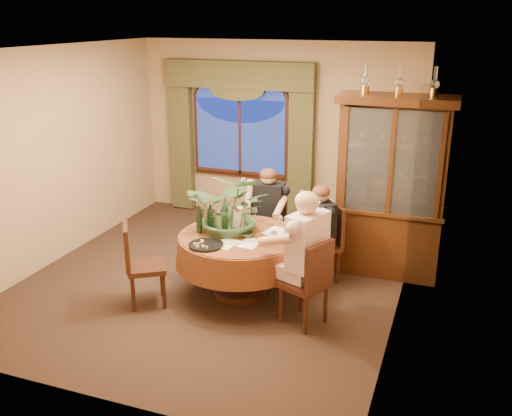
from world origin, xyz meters
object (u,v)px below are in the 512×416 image
(wine_bottle_3, at_px, (207,214))
(olive_bowl, at_px, (247,235))
(chair_front_left, at_px, (146,265))
(person_scarf, at_px, (321,234))
(oil_lamp_center, at_px, (400,80))
(person_back, at_px, (268,215))
(wine_bottle_2, at_px, (225,212))
(person_pink, at_px, (307,258))
(china_cabinet, at_px, (391,188))
(chair_back, at_px, (267,228))
(oil_lamp_right, at_px, (435,82))
(wine_bottle_4, at_px, (210,219))
(stoneware_vase, at_px, (238,218))
(wine_bottle_1, at_px, (218,218))
(chair_back_right, at_px, (320,244))
(oil_lamp_left, at_px, (366,79))
(centerpiece_plant, at_px, (232,179))
(dining_table, at_px, (240,264))
(wine_bottle_0, at_px, (199,219))
(wine_bottle_5, at_px, (225,222))
(chair_right, at_px, (304,282))

(wine_bottle_3, bearing_deg, olive_bowl, -14.20)
(chair_front_left, xyz_separation_m, person_scarf, (1.71, 1.24, 0.14))
(oil_lamp_center, height_order, person_back, oil_lamp_center)
(wine_bottle_2, bearing_deg, person_pink, -26.02)
(person_back, xyz_separation_m, wine_bottle_2, (-0.29, -0.78, 0.27))
(oil_lamp_center, xyz_separation_m, wine_bottle_2, (-1.82, -0.95, -1.52))
(china_cabinet, bearing_deg, chair_back, -172.13)
(oil_lamp_right, distance_m, person_back, 2.63)
(chair_front_left, xyz_separation_m, wine_bottle_4, (0.55, 0.55, 0.44))
(oil_lamp_center, xyz_separation_m, wine_bottle_3, (-1.99, -1.08, -1.52))
(china_cabinet, height_order, olive_bowl, china_cabinet)
(stoneware_vase, relative_size, wine_bottle_1, 0.82)
(china_cabinet, distance_m, chair_back_right, 1.12)
(china_cabinet, relative_size, stoneware_vase, 8.40)
(oil_lamp_left, height_order, centerpiece_plant, oil_lamp_left)
(dining_table, relative_size, oil_lamp_center, 4.43)
(chair_front_left, height_order, wine_bottle_4, wine_bottle_4)
(chair_back_right, bearing_deg, wine_bottle_4, 81.16)
(chair_back, bearing_deg, wine_bottle_2, 69.02)
(olive_bowl, height_order, wine_bottle_0, wine_bottle_0)
(oil_lamp_center, height_order, wine_bottle_0, oil_lamp_center)
(oil_lamp_left, xyz_separation_m, wine_bottle_1, (-1.42, -1.18, -1.52))
(wine_bottle_3, bearing_deg, person_pink, -18.38)
(chair_back_right, bearing_deg, stoneware_vase, 79.57)
(chair_back_right, relative_size, person_back, 0.74)
(oil_lamp_right, bearing_deg, wine_bottle_2, -156.67)
(chair_front_left, bearing_deg, wine_bottle_4, 102.17)
(dining_table, relative_size, oil_lamp_left, 4.43)
(wine_bottle_2, height_order, wine_bottle_4, same)
(olive_bowl, bearing_deg, wine_bottle_1, 173.26)
(person_back, xyz_separation_m, wine_bottle_4, (-0.36, -1.05, 0.27))
(oil_lamp_right, height_order, olive_bowl, oil_lamp_right)
(chair_back, height_order, wine_bottle_0, wine_bottle_0)
(person_back, bearing_deg, wine_bottle_3, 62.94)
(oil_lamp_right, height_order, wine_bottle_3, oil_lamp_right)
(oil_lamp_left, distance_m, centerpiece_plant, 1.98)
(chair_back_right, relative_size, wine_bottle_2, 2.91)
(chair_back_right, relative_size, wine_bottle_4, 2.91)
(wine_bottle_4, bearing_deg, dining_table, 5.14)
(chair_back, bearing_deg, wine_bottle_0, 66.70)
(chair_back, bearing_deg, china_cabinet, -172.39)
(oil_lamp_center, bearing_deg, centerpiece_plant, -147.11)
(china_cabinet, relative_size, wine_bottle_5, 6.87)
(oil_lamp_right, distance_m, wine_bottle_1, 2.93)
(oil_lamp_left, bearing_deg, chair_right, -99.15)
(person_back, bearing_deg, wine_bottle_2, 69.84)
(china_cabinet, bearing_deg, chair_back_right, -145.06)
(person_scarf, distance_m, wine_bottle_5, 1.23)
(china_cabinet, height_order, chair_right, china_cabinet)
(oil_lamp_right, height_order, wine_bottle_1, oil_lamp_right)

